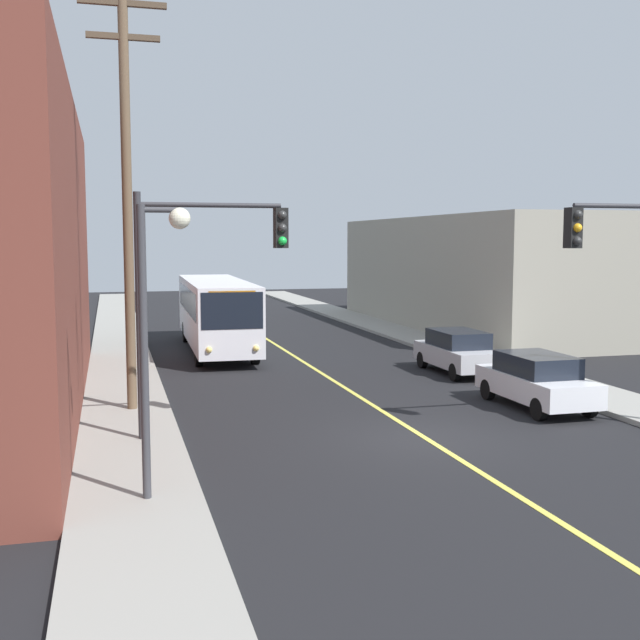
{
  "coord_description": "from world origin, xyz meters",
  "views": [
    {
      "loc": [
        -7.63,
        -18.08,
        5.0
      ],
      "look_at": [
        0.0,
        10.27,
        2.0
      ],
      "focal_mm": 44.0,
      "sensor_mm": 36.0,
      "label": 1
    }
  ],
  "objects_px": {
    "city_bus": "(216,311)",
    "parked_car_white": "(536,380)",
    "parked_car_silver": "(458,351)",
    "fire_hydrant": "(559,372)",
    "traffic_signal_left_corner": "(203,269)",
    "street_lamp_left": "(155,308)",
    "traffic_signal_right_corner": "(640,268)",
    "utility_pole_near": "(127,181)"
  },
  "relations": [
    {
      "from": "city_bus",
      "to": "parked_car_white",
      "type": "distance_m",
      "value": 16.5
    },
    {
      "from": "utility_pole_near",
      "to": "city_bus",
      "type": "bearing_deg",
      "value": 71.66
    },
    {
      "from": "traffic_signal_right_corner",
      "to": "street_lamp_left",
      "type": "relative_size",
      "value": 1.09
    },
    {
      "from": "traffic_signal_right_corner",
      "to": "parked_car_silver",
      "type": "bearing_deg",
      "value": 92.68
    },
    {
      "from": "traffic_signal_right_corner",
      "to": "fire_hydrant",
      "type": "height_order",
      "value": "traffic_signal_right_corner"
    },
    {
      "from": "fire_hydrant",
      "to": "city_bus",
      "type": "bearing_deg",
      "value": 128.91
    },
    {
      "from": "parked_car_white",
      "to": "street_lamp_left",
      "type": "relative_size",
      "value": 0.8
    },
    {
      "from": "utility_pole_near",
      "to": "fire_hydrant",
      "type": "relative_size",
      "value": 14.21
    },
    {
      "from": "city_bus",
      "to": "utility_pole_near",
      "type": "bearing_deg",
      "value": -108.34
    },
    {
      "from": "city_bus",
      "to": "street_lamp_left",
      "type": "relative_size",
      "value": 2.22
    },
    {
      "from": "traffic_signal_left_corner",
      "to": "city_bus",
      "type": "bearing_deg",
      "value": 81.46
    },
    {
      "from": "parked_car_silver",
      "to": "utility_pole_near",
      "type": "relative_size",
      "value": 0.37
    },
    {
      "from": "traffic_signal_left_corner",
      "to": "traffic_signal_right_corner",
      "type": "xyz_separation_m",
      "value": [
        10.82,
        -2.18,
        0.0
      ]
    },
    {
      "from": "fire_hydrant",
      "to": "traffic_signal_left_corner",
      "type": "bearing_deg",
      "value": -163.49
    },
    {
      "from": "city_bus",
      "to": "utility_pole_near",
      "type": "relative_size",
      "value": 1.02
    },
    {
      "from": "parked_car_white",
      "to": "traffic_signal_right_corner",
      "type": "distance_m",
      "value": 4.96
    },
    {
      "from": "parked_car_silver",
      "to": "street_lamp_left",
      "type": "bearing_deg",
      "value": -134.3
    },
    {
      "from": "fire_hydrant",
      "to": "parked_car_silver",
      "type": "bearing_deg",
      "value": 116.05
    },
    {
      "from": "utility_pole_near",
      "to": "traffic_signal_right_corner",
      "type": "bearing_deg",
      "value": -24.93
    },
    {
      "from": "utility_pole_near",
      "to": "fire_hydrant",
      "type": "height_order",
      "value": "utility_pole_near"
    },
    {
      "from": "city_bus",
      "to": "fire_hydrant",
      "type": "bearing_deg",
      "value": -51.09
    },
    {
      "from": "traffic_signal_left_corner",
      "to": "traffic_signal_right_corner",
      "type": "distance_m",
      "value": 11.04
    },
    {
      "from": "city_bus",
      "to": "traffic_signal_right_corner",
      "type": "relative_size",
      "value": 2.04
    },
    {
      "from": "traffic_signal_right_corner",
      "to": "city_bus",
      "type": "bearing_deg",
      "value": 115.05
    },
    {
      "from": "street_lamp_left",
      "to": "fire_hydrant",
      "type": "bearing_deg",
      "value": 30.95
    },
    {
      "from": "parked_car_silver",
      "to": "traffic_signal_right_corner",
      "type": "bearing_deg",
      "value": -87.32
    },
    {
      "from": "parked_car_white",
      "to": "traffic_signal_left_corner",
      "type": "distance_m",
      "value": 10.67
    },
    {
      "from": "parked_car_silver",
      "to": "street_lamp_left",
      "type": "height_order",
      "value": "street_lamp_left"
    },
    {
      "from": "parked_car_silver",
      "to": "traffic_signal_left_corner",
      "type": "xyz_separation_m",
      "value": [
        -10.37,
        -7.51,
        3.46
      ]
    },
    {
      "from": "street_lamp_left",
      "to": "traffic_signal_left_corner",
      "type": "bearing_deg",
      "value": 72.77
    },
    {
      "from": "parked_car_white",
      "to": "parked_car_silver",
      "type": "bearing_deg",
      "value": 86.73
    },
    {
      "from": "parked_car_silver",
      "to": "parked_car_white",
      "type": "bearing_deg",
      "value": -93.27
    },
    {
      "from": "parked_car_silver",
      "to": "street_lamp_left",
      "type": "xyz_separation_m",
      "value": [
        -11.78,
        -12.07,
        2.9
      ]
    },
    {
      "from": "utility_pole_near",
      "to": "street_lamp_left",
      "type": "bearing_deg",
      "value": -88.18
    },
    {
      "from": "parked_car_white",
      "to": "traffic_signal_left_corner",
      "type": "relative_size",
      "value": 0.74
    },
    {
      "from": "traffic_signal_left_corner",
      "to": "street_lamp_left",
      "type": "xyz_separation_m",
      "value": [
        -1.42,
        -4.57,
        -0.56
      ]
    },
    {
      "from": "utility_pole_near",
      "to": "parked_car_white",
      "type": "bearing_deg",
      "value": -11.38
    },
    {
      "from": "fire_hydrant",
      "to": "street_lamp_left",
      "type": "bearing_deg",
      "value": -149.05
    },
    {
      "from": "city_bus",
      "to": "traffic_signal_left_corner",
      "type": "relative_size",
      "value": 2.04
    },
    {
      "from": "parked_car_white",
      "to": "traffic_signal_right_corner",
      "type": "height_order",
      "value": "traffic_signal_right_corner"
    },
    {
      "from": "parked_car_white",
      "to": "traffic_signal_right_corner",
      "type": "relative_size",
      "value": 0.74
    },
    {
      "from": "utility_pole_near",
      "to": "parked_car_silver",
      "type": "bearing_deg",
      "value": 17.86
    }
  ]
}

